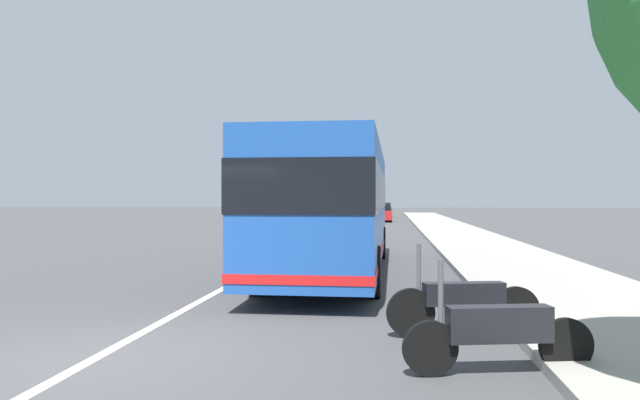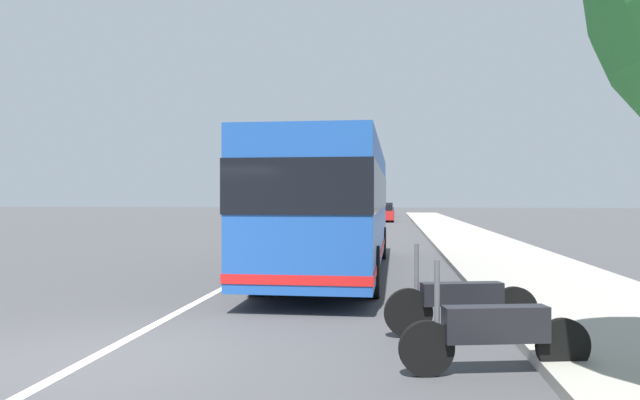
# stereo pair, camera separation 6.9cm
# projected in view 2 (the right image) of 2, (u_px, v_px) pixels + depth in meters

# --- Properties ---
(ground_plane) EXTENTS (220.00, 220.00, 0.00)m
(ground_plane) POSITION_uv_depth(u_px,v_px,m) (91.00, 359.00, 6.95)
(ground_plane) COLOR #424244
(sidewalk_curb) EXTENTS (110.00, 3.60, 0.14)m
(sidewalk_curb) POSITION_uv_depth(u_px,v_px,m) (517.00, 265.00, 16.02)
(sidewalk_curb) COLOR #9E998E
(sidewalk_curb) RESTS_ON ground
(lane_divider_line) EXTENTS (110.00, 0.16, 0.01)m
(lane_divider_line) POSITION_uv_depth(u_px,v_px,m) (268.00, 264.00, 16.87)
(lane_divider_line) COLOR silver
(lane_divider_line) RESTS_ON ground
(coach_bus) EXTENTS (11.35, 2.59, 3.14)m
(coach_bus) POSITION_uv_depth(u_px,v_px,m) (333.00, 204.00, 14.94)
(coach_bus) COLOR #1E4C9E
(coach_bus) RESTS_ON ground
(motorcycle_mid_row) EXTENTS (0.50, 2.09, 1.25)m
(motorcycle_mid_row) POSITION_uv_depth(u_px,v_px,m) (495.00, 332.00, 6.32)
(motorcycle_mid_row) COLOR black
(motorcycle_mid_row) RESTS_ON ground
(motorcycle_far_end) EXTENTS (0.56, 2.14, 1.29)m
(motorcycle_far_end) POSITION_uv_depth(u_px,v_px,m) (461.00, 302.00, 8.10)
(motorcycle_far_end) COLOR black
(motorcycle_far_end) RESTS_ON ground
(car_ahead_same_lane) EXTENTS (4.68, 1.87, 1.49)m
(car_ahead_same_lane) POSITION_uv_depth(u_px,v_px,m) (329.00, 213.00, 47.58)
(car_ahead_same_lane) COLOR black
(car_ahead_same_lane) RESTS_ON ground
(car_side_street) EXTENTS (4.67, 1.98, 1.41)m
(car_side_street) POSITION_uv_depth(u_px,v_px,m) (382.00, 213.00, 47.39)
(car_side_street) COLOR red
(car_side_street) RESTS_ON ground
(car_behind_bus) EXTENTS (3.96, 1.88, 1.43)m
(car_behind_bus) POSITION_uv_depth(u_px,v_px,m) (385.00, 210.00, 58.97)
(car_behind_bus) COLOR black
(car_behind_bus) RESTS_ON ground
(car_oncoming) EXTENTS (4.70, 2.18, 1.46)m
(car_oncoming) POSITION_uv_depth(u_px,v_px,m) (314.00, 216.00, 39.33)
(car_oncoming) COLOR red
(car_oncoming) RESTS_ON ground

